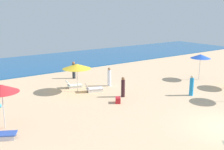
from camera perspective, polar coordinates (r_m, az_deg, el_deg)
name	(u,v)px	position (r m, az deg, el deg)	size (l,w,h in m)	color
ocean	(54,61)	(35.10, -12.07, 2.86)	(60.00, 11.67, 0.12)	#1C548E
umbrella_1	(1,88)	(15.76, -22.29, -2.64)	(1.88, 1.88, 2.53)	silver
lounge_chair_1_0	(3,134)	(15.18, -22.07, -11.41)	(1.44, 1.17, 0.70)	silver
umbrella_2	(77,66)	(21.53, -7.42, 1.83)	(2.27, 2.27, 2.28)	silver
lounge_chair_2_0	(74,85)	(23.11, -8.10, -2.11)	(1.49, 0.99, 0.63)	silver
lounge_chair_2_1	(94,88)	(21.85, -3.91, -2.85)	(1.55, 1.05, 0.68)	silver
umbrella_3	(201,56)	(26.44, 18.16, 3.76)	(1.84, 1.84, 2.41)	silver
beachgoer_0	(74,70)	(26.10, -8.06, 1.00)	(0.39, 0.39, 1.64)	#262C30
beachgoer_1	(192,86)	(21.60, 16.42, -2.25)	(0.43, 0.43, 1.58)	#208FDA
beachgoer_2	(123,87)	(20.40, 2.34, -2.59)	(0.33, 0.33, 1.55)	#371C22
beachgoer_3	(109,77)	(23.29, -0.58, -0.45)	(0.42, 0.42, 1.63)	white
beach_ball_0	(6,93)	(22.66, -21.50, -3.51)	(0.28, 0.28, 0.28)	yellow
cooler_box_1	(118,100)	(19.25, 1.27, -5.30)	(0.55, 0.35, 0.40)	red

